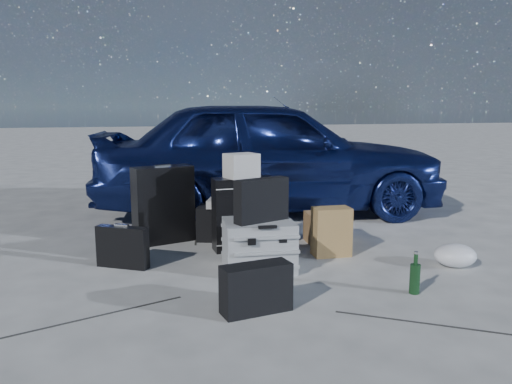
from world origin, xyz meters
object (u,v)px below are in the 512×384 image
Objects in this scene: cardboard_box at (327,228)px; duffel_bag at (232,223)px; suitcase_right at (244,214)px; pelican_case at (259,245)px; suitcase_left at (163,205)px; briefcase at (123,247)px; green_bottle at (415,274)px; car at (269,155)px.

duffel_bag is at bearing 157.37° from cardboard_box.
pelican_case is at bearing -94.33° from suitcase_right.
suitcase_left is 1.11× the size of suitcase_right.
briefcase reaches higher than duffel_bag.
suitcase_right is (0.66, -0.43, -0.04)m from suitcase_left.
briefcase is 1.52× the size of green_bottle.
cardboard_box is at bearing 39.22° from briefcase.
green_bottle is at bearing -168.03° from car.
green_bottle is at bearing -35.71° from pelican_case.
suitcase_left is (-1.36, -1.04, -0.33)m from car.
briefcase is at bearing -135.67° from suitcase_left.
suitcase_right reaches higher than cardboard_box.
duffel_bag is (-0.02, 0.34, -0.16)m from suitcase_right.
car reaches higher than suitcase_right.
green_bottle is at bearing -42.26° from duffel_bag.
briefcase is at bearing -172.87° from cardboard_box.
car is at bearing 62.93° from suitcase_right.
car reaches higher than briefcase.
car is 1.67m from suitcase_right.
cardboard_box is at bearing -166.84° from car.
suitcase_left is 1.55m from cardboard_box.
duffel_bag is 0.90m from cardboard_box.
suitcase_left is at bearing 163.45° from cardboard_box.
cardboard_box is (0.11, -1.48, -0.55)m from car.
suitcase_left is 1.10× the size of duffel_bag.
car is 9.52× the size of briefcase.
cardboard_box is at bearing -1.91° from duffel_bag.
suitcase_left reaches higher than green_bottle.
cardboard_box is at bearing 91.79° from green_bottle.
duffel_bag is 1.93m from green_bottle.
suitcase_right reaches higher than green_bottle.
briefcase is at bearing 168.29° from pelican_case.
suitcase_right is (-0.70, -1.47, -0.37)m from car.
suitcase_left is at bearing 145.24° from suitcase_right.
briefcase is 1.10m from suitcase_right.
pelican_case is 1.42× the size of cardboard_box.
cardboard_box and green_bottle have the same top height.
pelican_case reaches higher than cardboard_box.
suitcase_left is at bearing -167.31° from duffel_bag.
briefcase is at bearing -129.96° from duffel_bag.
cardboard_box is (1.87, 0.23, -0.03)m from briefcase.
car reaches higher than green_bottle.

